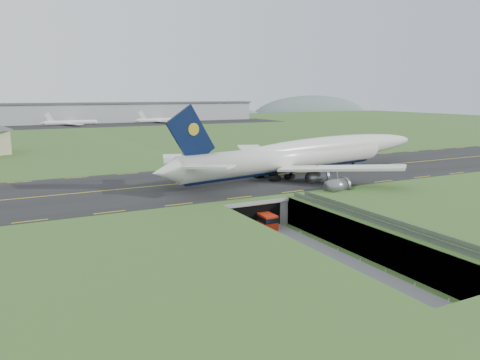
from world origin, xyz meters
TOP-DOWN VIEW (x-y plane):
  - ground at (0.00, 0.00)m, footprint 900.00×900.00m
  - airfield_deck at (0.00, 0.00)m, footprint 800.00×800.00m
  - trench_road at (0.00, -7.50)m, footprint 12.00×75.00m
  - taxiway at (0.00, 33.00)m, footprint 800.00×44.00m
  - tunnel_portal at (0.00, 16.71)m, footprint 17.00×22.30m
  - guideway at (11.00, -19.11)m, footprint 3.00×53.00m
  - jumbo_jet at (29.07, 30.93)m, footprint 98.02×61.70m
  - shuttle_tram at (1.59, 7.68)m, footprint 3.37×8.18m
  - cargo_terminal at (-0.09, 299.41)m, footprint 320.00×67.00m
  - distant_hills at (64.38, 430.00)m, footprint 700.00×91.00m

SIDE VIEW (x-z plane):
  - distant_hills at x=64.38m, z-range -34.00..26.00m
  - ground at x=0.00m, z-range 0.00..0.00m
  - trench_road at x=0.00m, z-range 0.00..0.20m
  - shuttle_tram at x=1.59m, z-range 0.16..3.44m
  - airfield_deck at x=0.00m, z-range 0.00..6.00m
  - tunnel_portal at x=0.00m, z-range 0.33..6.33m
  - guideway at x=11.00m, z-range 1.80..8.85m
  - taxiway at x=0.00m, z-range 6.00..6.18m
  - jumbo_jet at x=29.07m, z-range 1.21..21.99m
  - cargo_terminal at x=-0.09m, z-range 6.16..21.76m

